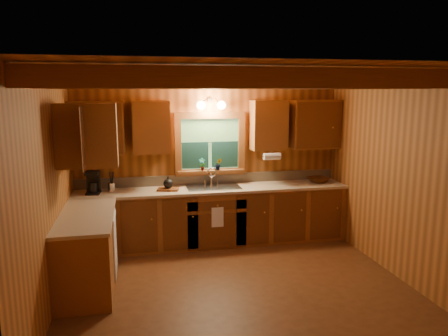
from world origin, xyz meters
TOP-DOWN VIEW (x-y plane):
  - room at (0.00, 0.00)m, footprint 4.20×4.20m
  - ceiling_beams at (0.00, 0.00)m, footprint 4.20×2.54m
  - base_cabinets at (-0.49, 1.28)m, footprint 4.20×2.22m
  - countertop at (-0.48, 1.29)m, footprint 4.20×2.24m
  - backsplash at (0.00, 1.89)m, footprint 4.20×0.02m
  - dishwasher_panel at (-1.47, 0.68)m, footprint 0.02×0.60m
  - upper_cabinets at (-0.56, 1.42)m, footprint 4.19×1.77m
  - window at (0.00, 1.87)m, footprint 1.12×0.08m
  - window_sill at (0.00, 1.82)m, footprint 1.06×0.14m
  - wall_sconce at (0.00, 1.75)m, footprint 0.45×0.21m
  - paper_towel_roll at (0.92, 1.53)m, footprint 0.27×0.11m
  - dish_towel at (0.00, 1.26)m, footprint 0.18×0.01m
  - sink at (0.00, 1.60)m, footprint 0.82×0.48m
  - coffee_maker at (-1.78, 1.59)m, footprint 0.19×0.24m
  - utensil_crock at (-1.53, 1.66)m, footprint 0.11×0.11m
  - cutting_board at (-0.70, 1.57)m, footprint 0.36×0.29m
  - teakettle at (-0.70, 1.57)m, footprint 0.14×0.14m
  - wicker_basket at (1.75, 1.62)m, footprint 0.40×0.40m
  - potted_plant_left at (-0.14, 1.79)m, footprint 0.11×0.08m
  - potted_plant_right at (0.12, 1.78)m, footprint 0.11×0.10m

SIDE VIEW (x-z plane):
  - base_cabinets at x=-0.49m, z-range 0.00..0.86m
  - dishwasher_panel at x=-1.47m, z-range 0.03..0.83m
  - dish_towel at x=0.00m, z-range 0.37..0.67m
  - sink at x=0.00m, z-range 0.64..1.07m
  - countertop at x=-0.48m, z-range 0.86..0.90m
  - cutting_board at x=-0.70m, z-range 0.90..0.93m
  - wicker_basket at x=1.75m, z-range 0.90..0.98m
  - utensil_crock at x=-1.53m, z-range 0.82..1.12m
  - backsplash at x=0.00m, z-range 0.90..1.06m
  - teakettle at x=-0.70m, z-range 0.91..1.09m
  - coffee_maker at x=-1.78m, z-range 0.90..1.23m
  - window_sill at x=0.00m, z-range 1.10..1.14m
  - potted_plant_right at x=0.12m, z-range 1.14..1.32m
  - potted_plant_left at x=-0.14m, z-range 1.14..1.34m
  - room at x=0.00m, z-range -0.80..3.40m
  - paper_towel_roll at x=0.92m, z-range 1.31..1.42m
  - window at x=0.00m, z-range 1.03..2.03m
  - upper_cabinets at x=-0.56m, z-range 1.45..2.23m
  - wall_sconce at x=0.00m, z-range 2.08..2.25m
  - ceiling_beams at x=0.00m, z-range 2.40..2.58m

